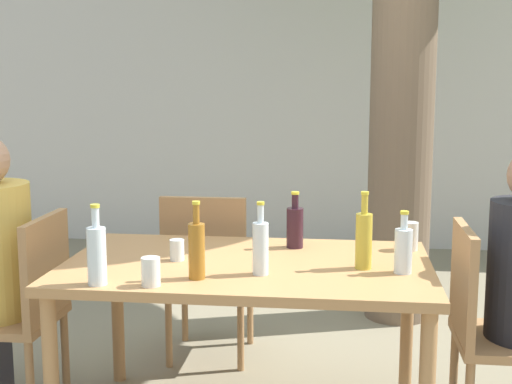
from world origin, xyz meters
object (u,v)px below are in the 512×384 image
patio_chair_1 (490,322)px  oil_cruet_0 (364,239)px  water_bottle_4 (403,249)px  wine_bottle_1 (295,226)px  patio_chair_0 (24,304)px  dining_table_front (247,279)px  water_bottle_2 (97,254)px  amber_bottle_3 (197,249)px  drinking_glass_1 (151,272)px  drinking_glass_0 (410,236)px  patio_chair_2 (208,267)px  drinking_glass_2 (177,250)px  water_bottle_5 (261,246)px

patio_chair_1 → oil_cruet_0: size_ratio=2.88×
water_bottle_4 → wine_bottle_1: bearing=140.4°
patio_chair_0 → wine_bottle_1: bearing=103.5°
dining_table_front → patio_chair_1: bearing=0.0°
patio_chair_0 → water_bottle_2: (0.49, -0.39, 0.34)m
water_bottle_2 → amber_bottle_3: water_bottle_2 is taller
oil_cruet_0 → drinking_glass_1: 0.86m
water_bottle_2 → amber_bottle_3: size_ratio=1.01×
patio_chair_1 → amber_bottle_3: (-1.16, -0.27, 0.34)m
water_bottle_4 → drinking_glass_0: bearing=81.3°
dining_table_front → patio_chair_2: 0.78m
dining_table_front → drinking_glass_2: size_ratio=17.07×
dining_table_front → wine_bottle_1: wine_bottle_1 is taller
drinking_glass_2 → water_bottle_2: bearing=-118.9°
drinking_glass_0 → patio_chair_1: bearing=-44.8°
dining_table_front → patio_chair_2: patio_chair_2 is taller
amber_bottle_3 → patio_chair_0: bearing=162.2°
water_bottle_2 → wine_bottle_1: bearing=44.4°
wine_bottle_1 → amber_bottle_3: size_ratio=0.85×
water_bottle_2 → drinking_glass_0: bearing=30.0°
patio_chair_1 → patio_chair_2: bearing=61.8°
oil_cruet_0 → wine_bottle_1: 0.44m
patio_chair_1 → oil_cruet_0: bearing=94.7°
patio_chair_2 → water_bottle_2: bearing=79.4°
patio_chair_1 → drinking_glass_1: patio_chair_1 is taller
water_bottle_2 → drinking_glass_1: (0.20, 0.01, -0.06)m
amber_bottle_3 → drinking_glass_2: size_ratio=3.38×
dining_table_front → drinking_glass_1: (-0.31, -0.39, 0.13)m
dining_table_front → patio_chair_0: patio_chair_0 is taller
drinking_glass_2 → oil_cruet_0: bearing=-2.5°
dining_table_front → patio_chair_1: 1.01m
dining_table_front → water_bottle_5: water_bottle_5 is taller
oil_cruet_0 → water_bottle_4: bearing=-17.6°
drinking_glass_1 → water_bottle_5: bearing=28.0°
wine_bottle_1 → drinking_glass_2: 0.56m
patio_chair_1 → drinking_glass_0: (-0.30, 0.30, 0.28)m
amber_bottle_3 → oil_cruet_0: bearing=19.6°
patio_chair_2 → water_bottle_5: size_ratio=3.14×
drinking_glass_1 → water_bottle_4: bearing=17.3°
oil_cruet_0 → patio_chair_0: bearing=178.4°
dining_table_front → oil_cruet_0: (0.48, -0.04, 0.20)m
patio_chair_2 → wine_bottle_1: bearing=139.5°
drinking_glass_2 → patio_chair_0: bearing=179.4°
patio_chair_0 → water_bottle_5: bearing=80.5°
oil_cruet_0 → drinking_glass_2: bearing=177.5°
amber_bottle_3 → drinking_glass_0: 1.03m
wine_bottle_1 → drinking_glass_1: 0.83m
patio_chair_2 → amber_bottle_3: amber_bottle_3 is taller
water_bottle_5 → drinking_glass_2: size_ratio=3.23×
oil_cruet_0 → wine_bottle_1: bearing=132.6°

